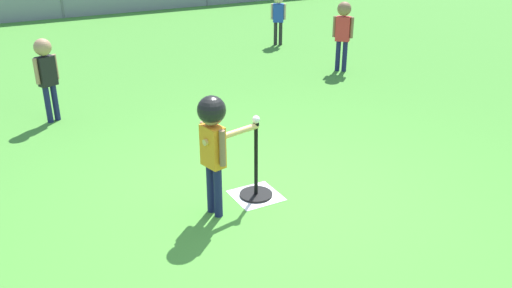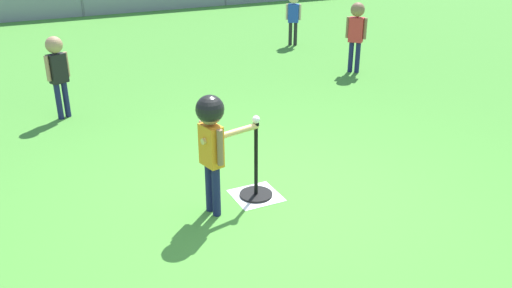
{
  "view_description": "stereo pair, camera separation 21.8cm",
  "coord_description": "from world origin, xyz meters",
  "px_view_note": "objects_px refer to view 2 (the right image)",
  "views": [
    {
      "loc": [
        -2.31,
        -3.82,
        2.56
      ],
      "look_at": [
        -0.13,
        0.19,
        0.55
      ],
      "focal_mm": 37.56,
      "sensor_mm": 36.0,
      "label": 1
    },
    {
      "loc": [
        -2.12,
        -3.92,
        2.56
      ],
      "look_at": [
        -0.13,
        0.19,
        0.55
      ],
      "focal_mm": 37.56,
      "sensor_mm": 36.0,
      "label": 2
    }
  ],
  "objects_px": {
    "batting_tee": "(256,184)",
    "fielder_near_left": "(57,66)",
    "fielder_deep_center": "(293,12)",
    "batter_child": "(212,131)",
    "baseball_on_tee": "(256,120)",
    "fielder_near_right": "(356,28)"
  },
  "relations": [
    {
      "from": "baseball_on_tee",
      "to": "fielder_near_left",
      "type": "distance_m",
      "value": 3.33
    },
    {
      "from": "batter_child",
      "to": "fielder_near_right",
      "type": "relative_size",
      "value": 0.97
    },
    {
      "from": "baseball_on_tee",
      "to": "fielder_near_right",
      "type": "bearing_deg",
      "value": 42.98
    },
    {
      "from": "fielder_near_right",
      "to": "fielder_deep_center",
      "type": "distance_m",
      "value": 2.18
    },
    {
      "from": "fielder_near_right",
      "to": "fielder_near_left",
      "type": "bearing_deg",
      "value": -178.61
    },
    {
      "from": "batting_tee",
      "to": "baseball_on_tee",
      "type": "relative_size",
      "value": 10.23
    },
    {
      "from": "batting_tee",
      "to": "fielder_deep_center",
      "type": "relative_size",
      "value": 0.73
    },
    {
      "from": "batting_tee",
      "to": "fielder_near_left",
      "type": "relative_size",
      "value": 0.69
    },
    {
      "from": "batting_tee",
      "to": "fielder_near_left",
      "type": "distance_m",
      "value": 3.38
    },
    {
      "from": "batting_tee",
      "to": "batter_child",
      "type": "height_order",
      "value": "batter_child"
    },
    {
      "from": "baseball_on_tee",
      "to": "batter_child",
      "type": "bearing_deg",
      "value": -167.41
    },
    {
      "from": "batter_child",
      "to": "fielder_near_left",
      "type": "height_order",
      "value": "batter_child"
    },
    {
      "from": "baseball_on_tee",
      "to": "fielder_near_left",
      "type": "relative_size",
      "value": 0.07
    },
    {
      "from": "batter_child",
      "to": "fielder_near_left",
      "type": "relative_size",
      "value": 1.04
    },
    {
      "from": "fielder_near_right",
      "to": "batting_tee",
      "type": "bearing_deg",
      "value": -137.02
    },
    {
      "from": "fielder_near_right",
      "to": "batter_child",
      "type": "bearing_deg",
      "value": -139.83
    },
    {
      "from": "batting_tee",
      "to": "batter_child",
      "type": "distance_m",
      "value": 0.84
    },
    {
      "from": "baseball_on_tee",
      "to": "fielder_near_right",
      "type": "height_order",
      "value": "fielder_near_right"
    },
    {
      "from": "batter_child",
      "to": "fielder_near_left",
      "type": "distance_m",
      "value": 3.27
    },
    {
      "from": "batter_child",
      "to": "fielder_deep_center",
      "type": "xyz_separation_m",
      "value": [
        3.9,
        5.43,
        -0.13
      ]
    },
    {
      "from": "batting_tee",
      "to": "fielder_near_right",
      "type": "xyz_separation_m",
      "value": [
        3.38,
        3.15,
        0.62
      ]
    },
    {
      "from": "baseball_on_tee",
      "to": "fielder_deep_center",
      "type": "relative_size",
      "value": 0.07
    }
  ]
}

